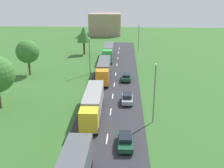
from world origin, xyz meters
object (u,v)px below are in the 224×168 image
object	(u,v)px
distant_building	(105,24)
tree_oak	(28,52)
truck_second	(93,102)
tree_birch	(84,34)
truck_fourth	(108,51)
lamppost_third	(90,54)
lamppost_fourth	(139,36)
truck_third	(104,69)
car_fifth	(127,77)
car_fourth	(127,98)
car_third	(125,140)
lamppost_second	(154,91)

from	to	relation	value
distant_building	tree_oak	bearing A→B (deg)	-101.92
truck_second	tree_birch	distance (m)	41.59
distant_building	truck_fourth	bearing A→B (deg)	-84.44
lamppost_third	tree_oak	world-z (taller)	lamppost_third
lamppost_third	lamppost_fourth	size ratio (longest dim) A/B	0.99
lamppost_third	tree_birch	world-z (taller)	lamppost_third
truck_third	car_fifth	bearing A→B (deg)	-13.04
car_fourth	tree_oak	world-z (taller)	tree_oak
car_third	truck_fourth	bearing A→B (deg)	96.40
lamppost_second	tree_birch	distance (m)	45.57
truck_third	lamppost_second	bearing A→B (deg)	-66.19
car_fifth	lamppost_fourth	world-z (taller)	lamppost_fourth
truck_second	lamppost_fourth	xyz separation A→B (m)	(8.71, 46.34, 2.59)
truck_fourth	car_fifth	xyz separation A→B (m)	(5.03, -18.58, -1.34)
truck_fourth	car_fourth	xyz separation A→B (m)	(5.14, -30.36, -1.33)
truck_fourth	lamppost_fourth	world-z (taller)	lamppost_fourth
tree_oak	truck_third	bearing A→B (deg)	-6.73
truck_third	car_fourth	xyz separation A→B (m)	(4.99, -12.91, -1.31)
car_third	lamppost_fourth	size ratio (longest dim) A/B	0.50
tree_oak	truck_second	bearing A→B (deg)	-49.68
car_fourth	lamppost_third	world-z (taller)	lamppost_third
car_third	tree_birch	distance (m)	50.78
lamppost_fourth	car_third	bearing A→B (deg)	-94.02
lamppost_fourth	distant_building	xyz separation A→B (m)	(-12.98, 32.73, -0.09)
car_fifth	lamppost_second	xyz separation A→B (m)	(3.75, -18.44, 3.98)
truck_fourth	car_third	distance (m)	43.77
tree_oak	distant_building	bearing A→B (deg)	78.08
car_fifth	tree_oak	world-z (taller)	tree_oak
truck_third	lamppost_fourth	distance (m)	29.92
lamppost_fourth	tree_oak	bearing A→B (deg)	-133.83
lamppost_fourth	distant_building	bearing A→B (deg)	111.64
truck_second	distant_building	bearing A→B (deg)	93.09
car_third	car_fourth	xyz separation A→B (m)	(0.26, 13.12, 0.03)
car_third	car_fifth	xyz separation A→B (m)	(0.15, 24.90, 0.02)
car_fifth	truck_second	bearing A→B (deg)	-106.82
car_third	lamppost_second	distance (m)	8.54
car_fourth	tree_birch	world-z (taller)	tree_birch
car_third	car_fifth	world-z (taller)	car_fifth
lamppost_third	tree_birch	distance (m)	20.25
lamppost_third	tree_birch	bearing A→B (deg)	102.56
car_fifth	tree_birch	size ratio (longest dim) A/B	0.53
car_third	lamppost_fourth	xyz separation A→B (m)	(3.83, 54.59, 3.84)
truck_fourth	tree_oak	xyz separation A→B (m)	(-16.79, -15.45, 3.08)
car_fourth	lamppost_third	size ratio (longest dim) A/B	0.48
distant_building	car_fifth	bearing A→B (deg)	-81.53
lamppost_second	car_third	bearing A→B (deg)	-121.14
truck_third	tree_oak	size ratio (longest dim) A/B	1.66
car_third	tree_birch	size ratio (longest dim) A/B	0.51
lamppost_second	tree_birch	world-z (taller)	lamppost_second
truck_second	distant_building	distance (m)	79.23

